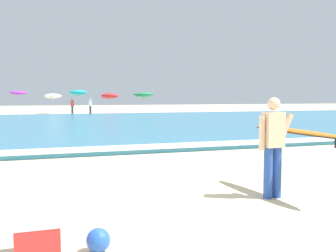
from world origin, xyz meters
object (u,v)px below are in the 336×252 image
(beach_umbrella_7, at_px, (110,96))
(beach_ball, at_px, (98,240))
(beach_umbrella_8, at_px, (144,95))
(beachgoer_near_row_mid, at_px, (90,106))
(beach_umbrella_4, at_px, (19,93))
(surfer_with_board, at_px, (284,138))
(beach_umbrella_6, at_px, (78,93))
(beachgoer_near_row_left, at_px, (72,106))
(cooler_box, at_px, (37,238))
(beach_umbrella_5, at_px, (53,96))

(beach_umbrella_7, xyz_separation_m, beach_ball, (-7.94, -37.10, -1.71))
(beach_umbrella_8, distance_m, beachgoer_near_row_mid, 6.08)
(beach_umbrella_8, height_order, beach_ball, beach_umbrella_8)
(beach_umbrella_7, xyz_separation_m, beach_umbrella_8, (3.61, -0.05, 0.13))
(beach_umbrella_4, relative_size, beachgoer_near_row_mid, 1.51)
(surfer_with_board, xyz_separation_m, beach_umbrella_6, (1.26, 35.67, 1.13))
(beachgoer_near_row_left, xyz_separation_m, beach_ball, (-4.01, -35.91, -0.71))
(beach_umbrella_6, bearing_deg, beach_umbrella_7, -0.26)
(beach_umbrella_7, distance_m, beachgoer_near_row_mid, 2.79)
(cooler_box, bearing_deg, beach_umbrella_5, 85.46)
(beachgoer_near_row_left, height_order, beachgoer_near_row_mid, same)
(beach_umbrella_7, height_order, beach_umbrella_8, beach_umbrella_8)
(beach_umbrella_8, bearing_deg, surfer_with_board, -102.75)
(beach_umbrella_5, xyz_separation_m, beach_umbrella_6, (2.28, -2.40, 0.32))
(beach_umbrella_4, relative_size, beach_umbrella_5, 1.13)
(beach_umbrella_5, height_order, beachgoer_near_row_left, beach_umbrella_5)
(beach_umbrella_7, relative_size, beach_umbrella_8, 0.97)
(surfer_with_board, bearing_deg, beachgoer_near_row_mid, 86.28)
(surfer_with_board, bearing_deg, beach_umbrella_7, 82.89)
(beach_umbrella_4, bearing_deg, beachgoer_near_row_left, -16.34)
(beachgoer_near_row_left, bearing_deg, beach_umbrella_7, 16.88)
(beach_umbrella_7, height_order, beachgoer_near_row_mid, beach_umbrella_7)
(surfer_with_board, xyz_separation_m, beach_umbrella_4, (-4.34, 35.89, 1.12))
(surfer_with_board, distance_m, beach_ball, 3.88)
(beach_umbrella_4, xyz_separation_m, beach_umbrella_6, (5.60, -0.22, 0.02))
(beach_umbrella_5, distance_m, beach_umbrella_6, 3.33)
(cooler_box, bearing_deg, surfer_with_board, 17.16)
(beach_umbrella_7, relative_size, cooler_box, 4.49)
(beach_umbrella_4, relative_size, cooler_box, 4.87)
(beach_umbrella_8, xyz_separation_m, cooler_box, (-12.20, -36.89, -1.79))
(beach_umbrella_4, distance_m, beachgoer_near_row_mid, 6.88)
(beach_ball, height_order, cooler_box, cooler_box)
(beach_umbrella_6, bearing_deg, beach_umbrella_4, 177.78)
(surfer_with_board, relative_size, cooler_box, 5.05)
(beachgoer_near_row_left, bearing_deg, beach_umbrella_5, 113.05)
(beach_umbrella_5, height_order, beach_umbrella_6, beach_umbrella_6)
(beachgoer_near_row_mid, height_order, cooler_box, beachgoer_near_row_mid)
(beach_ball, bearing_deg, surfer_with_board, 22.47)
(beach_umbrella_4, bearing_deg, surfer_with_board, -83.10)
(beach_umbrella_8, height_order, beachgoer_near_row_mid, beach_umbrella_8)
(surfer_with_board, bearing_deg, beach_umbrella_5, 91.53)
(beachgoer_near_row_left, bearing_deg, beachgoer_near_row_mid, -5.60)
(beachgoer_near_row_left, distance_m, beach_ball, 36.14)
(beach_ball, bearing_deg, beachgoer_near_row_mid, 80.90)
(beach_umbrella_5, height_order, beachgoer_near_row_mid, beach_umbrella_5)
(beach_umbrella_6, xyz_separation_m, beachgoer_near_row_mid, (0.97, -1.37, -1.32))
(beachgoer_near_row_left, relative_size, beachgoer_near_row_mid, 1.00)
(beach_umbrella_7, distance_m, beach_ball, 37.98)
(beach_umbrella_5, xyz_separation_m, beachgoer_near_row_mid, (3.25, -3.78, -0.99))
(beachgoer_near_row_mid, bearing_deg, beach_umbrella_7, 31.54)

